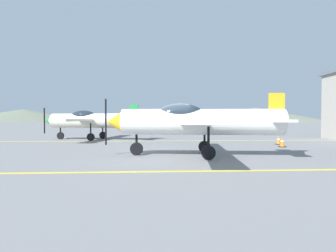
% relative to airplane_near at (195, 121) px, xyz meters
% --- Properties ---
extents(ground_plane, '(400.00, 400.00, 0.00)m').
position_rel_airplane_near_xyz_m(ground_plane, '(-1.43, 0.40, -1.60)').
color(ground_plane, slate).
extents(apron_line_near, '(80.00, 0.16, 0.01)m').
position_rel_airplane_near_xyz_m(apron_line_near, '(-1.43, -3.58, -1.59)').
color(apron_line_near, yellow).
rests_on(apron_line_near, ground_plane).
extents(apron_line_far, '(80.00, 0.16, 0.01)m').
position_rel_airplane_near_xyz_m(apron_line_far, '(-1.43, 8.42, -1.59)').
color(apron_line_far, yellow).
rests_on(apron_line_far, ground_plane).
extents(airplane_near, '(8.27, 9.49, 2.83)m').
position_rel_airplane_near_xyz_m(airplane_near, '(0.00, 0.00, 0.00)').
color(airplane_near, white).
rests_on(airplane_near, ground_plane).
extents(airplane_mid, '(8.29, 9.45, 2.83)m').
position_rel_airplane_near_xyz_m(airplane_mid, '(-6.96, 9.97, 0.00)').
color(airplane_mid, silver).
rests_on(airplane_mid, ground_plane).
extents(traffic_cone_front, '(0.36, 0.36, 0.59)m').
position_rel_airplane_near_xyz_m(traffic_cone_front, '(5.87, 3.52, -1.31)').
color(traffic_cone_front, black).
rests_on(traffic_cone_front, ground_plane).
extents(traffic_cone_side, '(0.36, 0.36, 0.59)m').
position_rel_airplane_near_xyz_m(traffic_cone_side, '(6.39, 5.06, -1.31)').
color(traffic_cone_side, black).
rests_on(traffic_cone_side, ground_plane).
extents(hill_left, '(76.38, 76.38, 6.96)m').
position_rel_airplane_near_xyz_m(hill_left, '(-71.92, 135.71, 1.88)').
color(hill_left, slate).
rests_on(hill_left, ground_plane).
extents(hill_centerleft, '(76.99, 76.99, 7.64)m').
position_rel_airplane_near_xyz_m(hill_centerleft, '(4.78, 140.79, 2.22)').
color(hill_centerleft, '#4C6651').
rests_on(hill_centerleft, ground_plane).
extents(hill_centerright, '(88.76, 88.76, 9.20)m').
position_rel_airplane_near_xyz_m(hill_centerright, '(65.44, 159.56, 3.01)').
color(hill_centerright, slate).
rests_on(hill_centerright, ground_plane).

